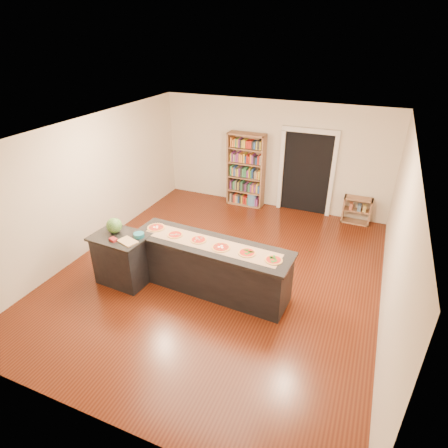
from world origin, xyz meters
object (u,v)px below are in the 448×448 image
at_px(kitchen_island, 211,266).
at_px(watermelon, 114,226).
at_px(bookshelf, 246,170).
at_px(waste_bin, 252,200).
at_px(side_counter, 122,259).
at_px(low_shelf, 357,210).

bearing_deg(kitchen_island, watermelon, -166.02).
xyz_separation_m(bookshelf, waste_bin, (0.22, -0.05, -0.80)).
height_order(side_counter, watermelon, watermelon).
height_order(kitchen_island, watermelon, watermelon).
relative_size(side_counter, low_shelf, 1.49).
bearing_deg(bookshelf, side_counter, -102.36).
height_order(low_shelf, waste_bin, low_shelf).
relative_size(low_shelf, watermelon, 2.34).
height_order(side_counter, low_shelf, side_counter).
relative_size(side_counter, watermelon, 3.48).
xyz_separation_m(low_shelf, waste_bin, (-2.70, -0.08, -0.15)).
height_order(kitchen_island, low_shelf, kitchen_island).
height_order(kitchen_island, side_counter, side_counter).
relative_size(bookshelf, waste_bin, 5.44).
distance_m(side_counter, watermelon, 0.65).
bearing_deg(side_counter, watermelon, 155.04).
distance_m(side_counter, low_shelf, 5.74).
distance_m(kitchen_island, waste_bin, 3.81).
bearing_deg(low_shelf, bookshelf, -179.39).
xyz_separation_m(kitchen_island, waste_bin, (-0.49, 3.76, -0.31)).
distance_m(low_shelf, waste_bin, 2.71).
distance_m(low_shelf, watermelon, 5.83).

